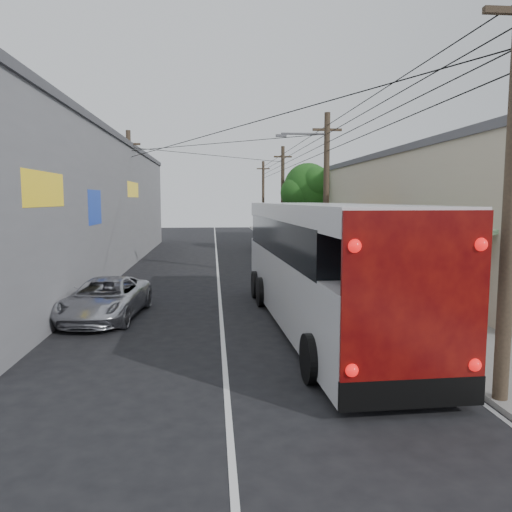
{
  "coord_description": "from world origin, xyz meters",
  "views": [
    {
      "loc": [
        -0.25,
        -10.74,
        3.91
      ],
      "look_at": [
        1.31,
        7.2,
        1.87
      ],
      "focal_mm": 35.0,
      "sensor_mm": 36.0,
      "label": 1
    }
  ],
  "objects": [
    {
      "name": "jeepney",
      "position": [
        -3.8,
        5.78,
        0.66
      ],
      "size": [
        2.65,
        4.95,
        1.32
      ],
      "primitive_type": "imported",
      "rotation": [
        0.0,
        0.0,
        -0.1
      ],
      "color": "#BABBC2",
      "rests_on": "ground"
    },
    {
      "name": "street_tree",
      "position": [
        6.87,
        26.02,
        4.67
      ],
      "size": [
        4.4,
        4.0,
        6.6
      ],
      "color": "#3F2B19",
      "rests_on": "ground"
    },
    {
      "name": "parked_car_mid",
      "position": [
        3.8,
        25.39,
        0.66
      ],
      "size": [
        1.93,
        3.99,
        1.31
      ],
      "primitive_type": "imported",
      "rotation": [
        0.0,
        0.0,
        0.1
      ],
      "color": "#27272C",
      "rests_on": "ground"
    },
    {
      "name": "parked_suv",
      "position": [
        3.8,
        17.56,
        0.81
      ],
      "size": [
        2.56,
        5.71,
        1.62
      ],
      "primitive_type": "imported",
      "rotation": [
        0.0,
        0.0,
        -0.05
      ],
      "color": "#A1A1A9",
      "rests_on": "ground"
    },
    {
      "name": "ground",
      "position": [
        0.0,
        0.0,
        0.0
      ],
      "size": [
        120.0,
        120.0,
        0.0
      ],
      "primitive_type": "plane",
      "color": "black",
      "rests_on": "ground"
    },
    {
      "name": "pedestrian_far",
      "position": [
        7.39,
        17.48,
        0.91
      ],
      "size": [
        0.96,
        0.88,
        1.59
      ],
      "primitive_type": "imported",
      "rotation": [
        0.0,
        0.0,
        2.68
      ],
      "color": "#7E9EB7",
      "rests_on": "sidewalk"
    },
    {
      "name": "sidewalk",
      "position": [
        6.5,
        20.0,
        0.06
      ],
      "size": [
        3.0,
        80.0,
        0.12
      ],
      "primitive_type": "cube",
      "color": "slate",
      "rests_on": "ground"
    },
    {
      "name": "utility_poles",
      "position": [
        3.13,
        20.33,
        4.13
      ],
      "size": [
        11.8,
        45.28,
        8.0
      ],
      "color": "#473828",
      "rests_on": "ground"
    },
    {
      "name": "coach_bus",
      "position": [
        3.0,
        4.11,
        1.96
      ],
      "size": [
        3.43,
        13.22,
        3.78
      ],
      "rotation": [
        0.0,
        0.0,
        0.04
      ],
      "color": "silver",
      "rests_on": "ground"
    },
    {
      "name": "building_left",
      "position": [
        -8.5,
        18.0,
        3.65
      ],
      "size": [
        7.2,
        36.0,
        7.25
      ],
      "color": "gray",
      "rests_on": "ground"
    },
    {
      "name": "pedestrian_near",
      "position": [
        6.71,
        11.89,
        1.05
      ],
      "size": [
        0.69,
        0.46,
        1.86
      ],
      "primitive_type": "imported",
      "rotation": [
        0.0,
        0.0,
        3.17
      ],
      "color": "pink",
      "rests_on": "sidewalk"
    },
    {
      "name": "building_right",
      "position": [
        10.99,
        22.0,
        3.15
      ],
      "size": [
        7.09,
        40.0,
        6.25
      ],
      "color": "#BDB396",
      "rests_on": "ground"
    },
    {
      "name": "parked_car_far",
      "position": [
        3.8,
        27.66,
        0.71
      ],
      "size": [
        1.57,
        4.35,
        1.43
      ],
      "primitive_type": "imported",
      "rotation": [
        0.0,
        0.0,
        0.01
      ],
      "color": "black",
      "rests_on": "ground"
    }
  ]
}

